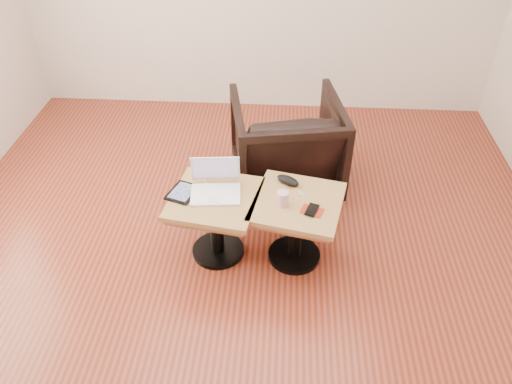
# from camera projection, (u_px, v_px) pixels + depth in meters

# --- Properties ---
(room_shell) EXTENTS (4.52, 4.52, 2.71)m
(room_shell) POSITION_uv_depth(u_px,v_px,m) (236.00, 80.00, 2.65)
(room_shell) COLOR maroon
(room_shell) RESTS_ON ground
(side_table_left) EXTENTS (0.64, 0.64, 0.50)m
(side_table_left) POSITION_uv_depth(u_px,v_px,m) (216.00, 211.00, 3.31)
(side_table_left) COLOR black
(side_table_left) RESTS_ON ground
(side_table_right) EXTENTS (0.66, 0.66, 0.50)m
(side_table_right) POSITION_uv_depth(u_px,v_px,m) (297.00, 216.00, 3.27)
(side_table_right) COLOR black
(side_table_right) RESTS_ON ground
(laptop) EXTENTS (0.34, 0.31, 0.23)m
(laptop) POSITION_uv_depth(u_px,v_px,m) (216.00, 186.00, 3.24)
(laptop) COLOR white
(laptop) RESTS_ON side_table_left
(tablet) EXTENTS (0.23, 0.26, 0.02)m
(tablet) POSITION_uv_depth(u_px,v_px,m) (183.00, 192.00, 3.25)
(tablet) COLOR black
(tablet) RESTS_ON side_table_left
(charging_adapter) EXTENTS (0.05, 0.05, 0.02)m
(charging_adapter) POSITION_uv_depth(u_px,v_px,m) (199.00, 172.00, 3.42)
(charging_adapter) COLOR white
(charging_adapter) RESTS_ON side_table_left
(glasses_case) EXTENTS (0.18, 0.15, 0.05)m
(glasses_case) POSITION_uv_depth(u_px,v_px,m) (288.00, 180.00, 3.32)
(glasses_case) COLOR black
(glasses_case) RESTS_ON side_table_right
(striped_cup) EXTENTS (0.10, 0.10, 0.10)m
(striped_cup) POSITION_uv_depth(u_px,v_px,m) (282.00, 199.00, 3.13)
(striped_cup) COLOR #BF546F
(striped_cup) RESTS_ON side_table_right
(earbuds_tangle) EXTENTS (0.06, 0.04, 0.01)m
(earbuds_tangle) POSITION_uv_depth(u_px,v_px,m) (303.00, 194.00, 3.24)
(earbuds_tangle) COLOR white
(earbuds_tangle) RESTS_ON side_table_right
(phone_on_sleeve) EXTENTS (0.16, 0.13, 0.02)m
(phone_on_sleeve) POSITION_uv_depth(u_px,v_px,m) (312.00, 210.00, 3.11)
(phone_on_sleeve) COLOR #A31605
(phone_on_sleeve) RESTS_ON side_table_right
(armchair) EXTENTS (0.96, 0.98, 0.77)m
(armchair) POSITION_uv_depth(u_px,v_px,m) (286.00, 144.00, 3.94)
(armchair) COLOR black
(armchair) RESTS_ON ground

